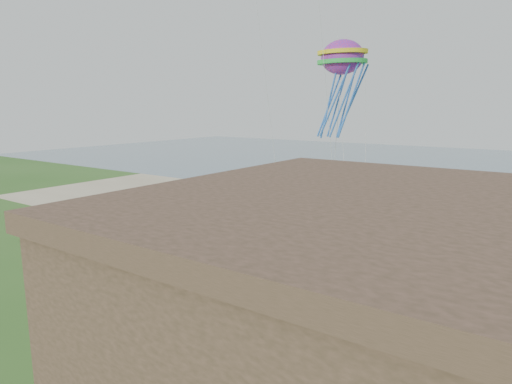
# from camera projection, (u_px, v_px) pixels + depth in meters

# --- Properties ---
(ground) EXTENTS (160.00, 160.00, 0.00)m
(ground) POSITION_uv_depth(u_px,v_px,m) (119.00, 353.00, 17.24)
(ground) COLOR #325F20
(ground) RESTS_ON ground
(sand_beach) EXTENTS (72.00, 20.00, 0.02)m
(sand_beach) POSITION_uv_depth(u_px,v_px,m) (355.00, 228.00, 34.86)
(sand_beach) COLOR tan
(sand_beach) RESTS_ON ground
(ocean) EXTENTS (160.00, 68.00, 0.02)m
(ocean) POSITION_uv_depth(u_px,v_px,m) (470.00, 167.00, 70.12)
(ocean) COLOR slate
(ocean) RESTS_ON ground
(chainlink_fence) EXTENTS (36.20, 0.20, 1.25)m
(chainlink_fence) POSITION_uv_depth(u_px,v_px,m) (221.00, 289.00, 21.94)
(chainlink_fence) COLOR brown
(chainlink_fence) RESTS_ON ground
(picnic_table) EXTENTS (1.91, 1.66, 0.68)m
(picnic_table) POSITION_uv_depth(u_px,v_px,m) (375.00, 354.00, 16.55)
(picnic_table) COLOR brown
(picnic_table) RESTS_ON ground
(octopus_kite) EXTENTS (3.42, 2.76, 6.21)m
(octopus_kite) POSITION_uv_depth(u_px,v_px,m) (341.00, 86.00, 26.37)
(octopus_kite) COLOR #FF2848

